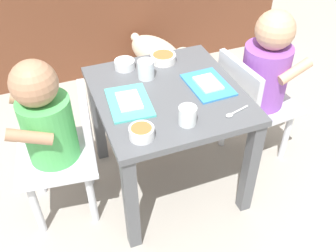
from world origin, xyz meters
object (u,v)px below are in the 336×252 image
object	(u,v)px
seated_child_left	(51,125)
dining_table	(168,110)
cereal_bowl_left_side	(163,58)
veggie_bowl_near	(125,64)
water_cup_right	(187,116)
spoon_by_left_tray	(235,112)
cereal_bowl_right_side	(142,132)
water_cup_left	(146,70)
food_tray_left	(129,102)
seated_child_right	(264,73)
dog	(160,55)
food_tray_right	(208,84)

from	to	relation	value
seated_child_left	dining_table	bearing A→B (deg)	-1.64
cereal_bowl_left_side	veggie_bowl_near	bearing A→B (deg)	177.37
water_cup_right	spoon_by_left_tray	size ratio (longest dim) A/B	0.63
cereal_bowl_left_side	cereal_bowl_right_side	world-z (taller)	cereal_bowl_right_side
water_cup_left	cereal_bowl_right_side	distance (m)	0.34
water_cup_left	veggie_bowl_near	bearing A→B (deg)	121.05
water_cup_right	food_tray_left	bearing A→B (deg)	130.09
seated_child_right	cereal_bowl_left_side	size ratio (longest dim) A/B	6.85
water_cup_right	cereal_bowl_right_side	size ratio (longest dim) A/B	0.79
seated_child_right	veggie_bowl_near	xyz separation A→B (m)	(-0.52, 0.18, 0.05)
cereal_bowl_right_side	water_cup_right	bearing A→B (deg)	4.50
seated_child_right	water_cup_left	bearing A→B (deg)	169.03
dog	food_tray_right	xyz separation A→B (m)	(-0.07, -0.71, 0.27)
water_cup_left	food_tray_left	bearing A→B (deg)	-128.59
seated_child_left	veggie_bowl_near	bearing A→B (deg)	31.69
food_tray_right	cereal_bowl_right_side	size ratio (longest dim) A/B	2.53
dining_table	water_cup_left	world-z (taller)	water_cup_left
veggie_bowl_near	cereal_bowl_right_side	bearing A→B (deg)	-99.01
dining_table	spoon_by_left_tray	size ratio (longest dim) A/B	5.66
seated_child_right	spoon_by_left_tray	world-z (taller)	seated_child_right
cereal_bowl_right_side	spoon_by_left_tray	size ratio (longest dim) A/B	0.80
cereal_bowl_left_side	dining_table	bearing A→B (deg)	-106.01
seated_child_left	dog	distance (m)	0.97
spoon_by_left_tray	food_tray_left	bearing A→B (deg)	150.06
dining_table	food_tray_right	xyz separation A→B (m)	(0.15, -0.02, 0.09)
water_cup_right	veggie_bowl_near	bearing A→B (deg)	103.13
dog	water_cup_right	bearing A→B (deg)	-104.60
seated_child_right	dog	distance (m)	0.73
dining_table	food_tray_right	size ratio (longest dim) A/B	2.78
food_tray_right	cereal_bowl_left_side	bearing A→B (deg)	112.60
spoon_by_left_tray	dog	bearing A→B (deg)	86.15
seated_child_right	cereal_bowl_left_side	xyz separation A→B (m)	(-0.37, 0.18, 0.05)
seated_child_left	water_cup_right	xyz separation A→B (m)	(0.42, -0.20, 0.07)
dog	food_tray_right	world-z (taller)	food_tray_right
water_cup_left	cereal_bowl_right_side	world-z (taller)	water_cup_left
dog	cereal_bowl_right_side	size ratio (longest dim) A/B	5.75
food_tray_right	seated_child_left	bearing A→B (deg)	177.02
veggie_bowl_near	cereal_bowl_left_side	world-z (taller)	veggie_bowl_near
veggie_bowl_near	spoon_by_left_tray	world-z (taller)	veggie_bowl_near
cereal_bowl_left_side	cereal_bowl_right_side	bearing A→B (deg)	-118.87
seated_child_left	food_tray_right	bearing A→B (deg)	-2.98
seated_child_left	food_tray_right	distance (m)	0.58
dog	food_tray_left	size ratio (longest dim) A/B	2.15
dining_table	water_cup_right	xyz separation A→B (m)	(-0.01, -0.19, 0.11)
dining_table	seated_child_right	world-z (taller)	seated_child_right
dining_table	food_tray_right	world-z (taller)	food_tray_right
seated_child_right	water_cup_right	world-z (taller)	seated_child_right
water_cup_left	food_tray_right	bearing A→B (deg)	-34.82
seated_child_right	cereal_bowl_left_side	distance (m)	0.41
dog	spoon_by_left_tray	bearing A→B (deg)	-93.85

